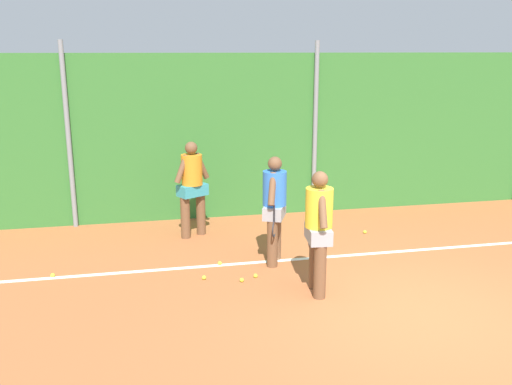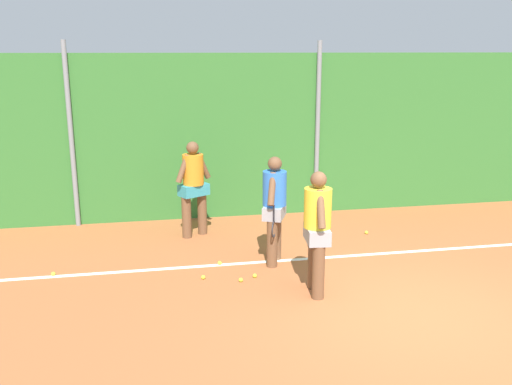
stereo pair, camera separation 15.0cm
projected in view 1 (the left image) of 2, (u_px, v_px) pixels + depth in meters
ground_plane at (378, 272)px, 9.12m from camera, size 27.38×27.38×0.00m
hedge_fence_backdrop at (313, 134)px, 12.22m from camera, size 17.80×0.25×3.49m
fence_post_left at (68, 137)px, 11.02m from camera, size 0.10×0.10×3.74m
fence_post_center at (315, 129)px, 12.03m from camera, size 0.10×0.10×3.74m
court_baseline_paint at (359, 254)px, 9.89m from camera, size 13.01×0.10×0.01m
player_foreground_near at (318, 226)px, 8.10m from camera, size 0.40×0.85×1.87m
player_midcourt at (274, 204)px, 9.28m from camera, size 0.51×0.80×1.85m
player_backcourt_far at (192, 184)px, 10.64m from camera, size 0.71×0.55×1.87m
tennis_ball_0 at (53, 275)px, 8.91m from camera, size 0.07×0.07×0.07m
tennis_ball_1 at (365, 232)px, 11.03m from camera, size 0.07×0.07×0.07m
tennis_ball_3 at (204, 278)px, 8.82m from camera, size 0.07×0.07×0.07m
tennis_ball_4 at (220, 263)px, 9.41m from camera, size 0.07×0.07×0.07m
tennis_ball_5 at (242, 280)px, 8.72m from camera, size 0.07×0.07×0.07m
tennis_ball_6 at (256, 276)px, 8.89m from camera, size 0.07×0.07×0.07m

